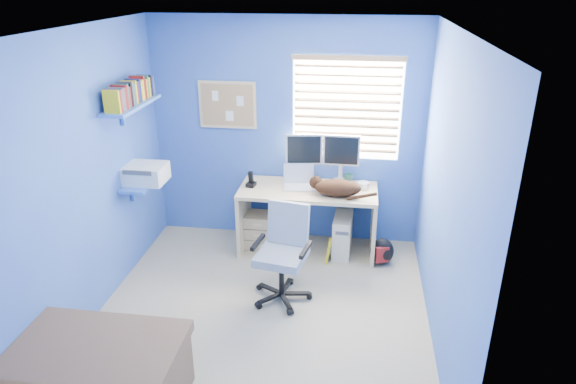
# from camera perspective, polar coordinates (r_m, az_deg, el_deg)

# --- Properties ---
(floor) EXTENTS (3.00, 3.20, 0.00)m
(floor) POSITION_cam_1_polar(r_m,az_deg,el_deg) (4.83, -2.91, -13.37)
(floor) COLOR tan
(floor) RESTS_ON ground
(ceiling) EXTENTS (3.00, 3.20, 0.00)m
(ceiling) POSITION_cam_1_polar(r_m,az_deg,el_deg) (3.91, -3.67, 17.61)
(ceiling) COLOR white
(ceiling) RESTS_ON wall_back
(wall_back) EXTENTS (3.00, 0.01, 2.50)m
(wall_back) POSITION_cam_1_polar(r_m,az_deg,el_deg) (5.71, -0.17, 6.56)
(wall_back) COLOR #3754BD
(wall_back) RESTS_ON ground
(wall_front) EXTENTS (3.00, 0.01, 2.50)m
(wall_front) POSITION_cam_1_polar(r_m,az_deg,el_deg) (2.85, -9.51, -11.86)
(wall_front) COLOR #3754BD
(wall_front) RESTS_ON ground
(wall_left) EXTENTS (0.01, 3.20, 2.50)m
(wall_left) POSITION_cam_1_polar(r_m,az_deg,el_deg) (4.73, -21.39, 1.38)
(wall_left) COLOR #3754BD
(wall_left) RESTS_ON ground
(wall_right) EXTENTS (0.01, 3.20, 2.50)m
(wall_right) POSITION_cam_1_polar(r_m,az_deg,el_deg) (4.21, 17.24, -0.66)
(wall_right) COLOR #3754BD
(wall_right) RESTS_ON ground
(desk) EXTENTS (1.48, 0.65, 0.74)m
(desk) POSITION_cam_1_polar(r_m,az_deg,el_deg) (5.67, 2.19, -3.11)
(desk) COLOR tan
(desk) RESTS_ON floor
(laptop) EXTENTS (0.36, 0.30, 0.22)m
(laptop) POSITION_cam_1_polar(r_m,az_deg,el_deg) (5.51, 1.21, 1.55)
(laptop) COLOR silver
(laptop) RESTS_ON desk
(monitor_left) EXTENTS (0.41, 0.18, 0.54)m
(monitor_left) POSITION_cam_1_polar(r_m,az_deg,el_deg) (5.66, 1.81, 3.86)
(monitor_left) COLOR silver
(monitor_left) RESTS_ON desk
(monitor_right) EXTENTS (0.40, 0.13, 0.54)m
(monitor_right) POSITION_cam_1_polar(r_m,az_deg,el_deg) (5.65, 5.91, 3.72)
(monitor_right) COLOR silver
(monitor_right) RESTS_ON desk
(phone) EXTENTS (0.11, 0.12, 0.17)m
(phone) POSITION_cam_1_polar(r_m,az_deg,el_deg) (5.57, -4.15, 1.46)
(phone) COLOR black
(phone) RESTS_ON desk
(mug) EXTENTS (0.10, 0.09, 0.10)m
(mug) POSITION_cam_1_polar(r_m,az_deg,el_deg) (5.70, 6.73, 1.50)
(mug) COLOR #255C48
(mug) RESTS_ON desk
(cd_spindle) EXTENTS (0.13, 0.13, 0.07)m
(cd_spindle) POSITION_cam_1_polar(r_m,az_deg,el_deg) (5.58, 8.35, 0.75)
(cd_spindle) COLOR silver
(cd_spindle) RESTS_ON desk
(cat) EXTENTS (0.54, 0.40, 0.17)m
(cat) POSITION_cam_1_polar(r_m,az_deg,el_deg) (5.34, 5.56, 0.46)
(cat) COLOR black
(cat) RESTS_ON desk
(tower_pc) EXTENTS (0.21, 0.45, 0.45)m
(tower_pc) POSITION_cam_1_polar(r_m,az_deg,el_deg) (5.70, 6.07, -4.74)
(tower_pc) COLOR beige
(tower_pc) RESTS_ON floor
(drawer_boxes) EXTENTS (0.35, 0.28, 0.41)m
(drawer_boxes) POSITION_cam_1_polar(r_m,az_deg,el_deg) (5.83, -3.13, -4.23)
(drawer_boxes) COLOR tan
(drawer_boxes) RESTS_ON floor
(yellow_book) EXTENTS (0.03, 0.17, 0.24)m
(yellow_book) POSITION_cam_1_polar(r_m,az_deg,el_deg) (5.58, 4.49, -6.56)
(yellow_book) COLOR yellow
(yellow_book) RESTS_ON floor
(backpack) EXTENTS (0.30, 0.27, 0.29)m
(backpack) POSITION_cam_1_polar(r_m,az_deg,el_deg) (5.59, 10.40, -6.49)
(backpack) COLOR black
(backpack) RESTS_ON floor
(bed_corner) EXTENTS (1.11, 0.79, 0.53)m
(bed_corner) POSITION_cam_1_polar(r_m,az_deg,el_deg) (4.01, -20.42, -19.09)
(bed_corner) COLOR brown
(bed_corner) RESTS_ON floor
(office_chair) EXTENTS (0.62, 0.62, 0.92)m
(office_chair) POSITION_cam_1_polar(r_m,az_deg,el_deg) (4.88, -0.55, -8.11)
(office_chair) COLOR black
(office_chair) RESTS_ON floor
(window_blinds) EXTENTS (1.15, 0.05, 1.10)m
(window_blinds) POSITION_cam_1_polar(r_m,az_deg,el_deg) (5.55, 6.53, 9.13)
(window_blinds) COLOR white
(window_blinds) RESTS_ON ground
(corkboard) EXTENTS (0.64, 0.02, 0.52)m
(corkboard) POSITION_cam_1_polar(r_m,az_deg,el_deg) (5.74, -6.73, 9.59)
(corkboard) COLOR tan
(corkboard) RESTS_ON ground
(wall_shelves) EXTENTS (0.42, 0.90, 1.05)m
(wall_shelves) POSITION_cam_1_polar(r_m,az_deg,el_deg) (5.24, -16.45, 6.20)
(wall_shelves) COLOR #4075D5
(wall_shelves) RESTS_ON ground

